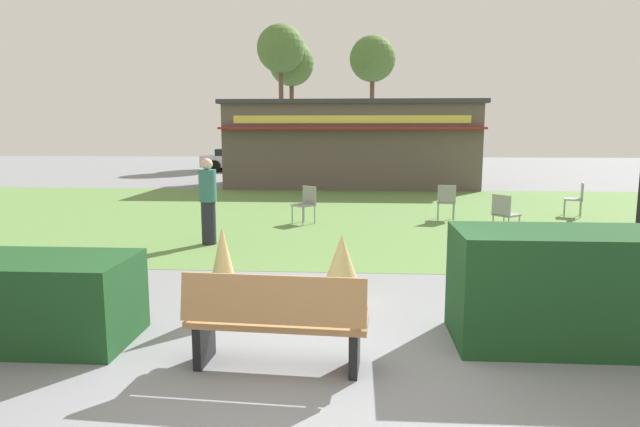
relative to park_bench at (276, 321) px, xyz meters
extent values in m
plane|color=slate|center=(0.34, -0.05, -0.48)|extent=(80.00, 80.00, 0.00)
cube|color=#5B8442|center=(0.34, 9.57, -0.48)|extent=(36.00, 12.00, 0.01)
cube|color=#9E7547|center=(0.00, 0.07, -0.03)|extent=(1.73, 0.59, 0.06)
cube|color=#9E7547|center=(-0.01, -0.15, 0.25)|extent=(1.70, 0.24, 0.44)
cube|color=black|center=(-0.72, 0.12, -0.26)|extent=(0.11, 0.44, 0.45)
cube|color=black|center=(0.73, 0.02, -0.26)|extent=(0.11, 0.44, 0.45)
cube|color=#9E7547|center=(-0.80, 0.12, 0.09)|extent=(0.09, 0.44, 0.06)
cube|color=#9E7547|center=(0.81, 0.01, 0.09)|extent=(0.09, 0.44, 0.06)
cube|color=#19421E|center=(-2.84, 0.53, -0.02)|extent=(2.40, 1.10, 0.91)
cube|color=#19421E|center=(3.11, 0.85, 0.12)|extent=(2.66, 1.10, 1.21)
cone|color=tan|center=(-0.83, 1.35, 0.08)|extent=(0.51, 0.51, 1.13)
cone|color=tan|center=(0.56, 2.02, -0.02)|extent=(0.64, 0.64, 0.92)
cylinder|color=black|center=(5.82, 5.22, -0.38)|extent=(0.22, 0.22, 0.20)
cylinder|color=#2D4233|center=(-2.24, 0.54, -0.06)|extent=(0.52, 0.52, 0.84)
cube|color=#594C47|center=(0.51, 17.25, 1.10)|extent=(9.49, 4.02, 3.16)
cube|color=#333338|center=(0.51, 17.25, 2.76)|extent=(9.79, 4.32, 0.16)
cube|color=maroon|center=(0.51, 15.06, 1.80)|extent=(9.59, 0.36, 0.08)
cube|color=#D8CC4C|center=(0.51, 15.22, 2.11)|extent=(8.54, 0.04, 0.28)
cube|color=gray|center=(3.92, 6.87, -0.03)|extent=(0.62, 0.62, 0.04)
cube|color=gray|center=(3.77, 6.74, 0.19)|extent=(0.31, 0.36, 0.44)
cylinder|color=gray|center=(4.19, 6.85, -0.26)|extent=(0.03, 0.03, 0.45)
cylinder|color=gray|center=(3.94, 7.14, -0.26)|extent=(0.03, 0.03, 0.45)
cylinder|color=gray|center=(3.90, 6.60, -0.26)|extent=(0.03, 0.03, 0.45)
cylinder|color=gray|center=(3.65, 6.89, -0.26)|extent=(0.03, 0.03, 0.45)
cube|color=gray|center=(-0.52, 8.08, -0.03)|extent=(0.62, 0.62, 0.04)
cube|color=gray|center=(-0.39, 8.23, 0.19)|extent=(0.35, 0.33, 0.44)
cylinder|color=gray|center=(-0.79, 8.06, -0.26)|extent=(0.03, 0.03, 0.45)
cylinder|color=gray|center=(-0.51, 7.81, -0.26)|extent=(0.03, 0.03, 0.45)
cylinder|color=gray|center=(-0.54, 8.35, -0.26)|extent=(0.03, 0.03, 0.45)
cylinder|color=gray|center=(-0.25, 8.09, -0.26)|extent=(0.03, 0.03, 0.45)
cube|color=gray|center=(2.97, 8.87, -0.03)|extent=(0.49, 0.49, 0.04)
cube|color=gray|center=(2.95, 8.67, 0.19)|extent=(0.44, 0.09, 0.44)
cylinder|color=gray|center=(3.18, 9.04, -0.26)|extent=(0.03, 0.03, 0.45)
cylinder|color=gray|center=(2.81, 9.08, -0.26)|extent=(0.03, 0.03, 0.45)
cylinder|color=gray|center=(3.14, 8.66, -0.26)|extent=(0.03, 0.03, 0.45)
cylinder|color=gray|center=(2.76, 8.71, -0.26)|extent=(0.03, 0.03, 0.45)
cube|color=gray|center=(6.34, 9.64, -0.03)|extent=(0.56, 0.56, 0.04)
cube|color=gray|center=(6.53, 9.57, 0.19)|extent=(0.18, 0.43, 0.44)
cylinder|color=gray|center=(6.22, 9.88, -0.26)|extent=(0.03, 0.03, 0.45)
cylinder|color=gray|center=(6.10, 9.52, -0.26)|extent=(0.03, 0.03, 0.45)
cylinder|color=gray|center=(6.58, 9.76, -0.26)|extent=(0.03, 0.03, 0.45)
cylinder|color=gray|center=(6.46, 9.40, -0.26)|extent=(0.03, 0.03, 0.45)
cylinder|color=#23232D|center=(-2.15, 5.58, -0.06)|extent=(0.28, 0.28, 0.85)
cylinder|color=#336B66|center=(-2.15, 5.58, 0.68)|extent=(0.34, 0.34, 0.62)
sphere|color=beige|center=(-2.15, 5.58, 1.10)|extent=(0.22, 0.22, 0.22)
cube|color=silver|center=(-5.36, 24.34, 0.07)|extent=(4.22, 1.84, 0.60)
cube|color=black|center=(-5.51, 24.34, 0.50)|extent=(2.32, 1.60, 0.44)
cylinder|color=black|center=(-4.07, 25.27, -0.16)|extent=(0.64, 0.23, 0.64)
cylinder|color=black|center=(-4.05, 23.43, -0.16)|extent=(0.64, 0.23, 0.64)
cylinder|color=black|center=(-6.67, 25.25, -0.16)|extent=(0.64, 0.23, 0.64)
cylinder|color=black|center=(-6.66, 23.41, -0.16)|extent=(0.64, 0.23, 0.64)
cube|color=black|center=(-0.19, 24.34, 0.07)|extent=(4.28, 2.00, 0.60)
cube|color=black|center=(-0.34, 24.35, 0.50)|extent=(2.38, 1.69, 0.44)
cylinder|color=black|center=(1.16, 25.20, -0.16)|extent=(0.65, 0.25, 0.64)
cylinder|color=black|center=(1.07, 23.36, -0.16)|extent=(0.65, 0.25, 0.64)
cylinder|color=black|center=(-1.44, 25.32, -0.16)|extent=(0.65, 0.25, 0.64)
cylinder|color=black|center=(-1.53, 23.49, -0.16)|extent=(0.65, 0.25, 0.64)
cylinder|color=brown|center=(-3.76, 28.19, 2.43)|extent=(0.28, 0.28, 5.81)
sphere|color=#4C7233|center=(-3.76, 28.19, 6.43)|extent=(2.80, 2.80, 2.80)
cylinder|color=brown|center=(1.66, 29.80, 2.21)|extent=(0.28, 0.28, 5.38)
sphere|color=#4C7233|center=(1.66, 29.80, 6.00)|extent=(2.80, 2.80, 2.80)
cylinder|color=brown|center=(-3.35, 30.09, 2.11)|extent=(0.28, 0.28, 5.18)
sphere|color=#4C7233|center=(-3.35, 30.09, 5.80)|extent=(2.80, 2.80, 2.80)
camera|label=1|loc=(0.73, -4.88, 1.77)|focal=30.90mm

